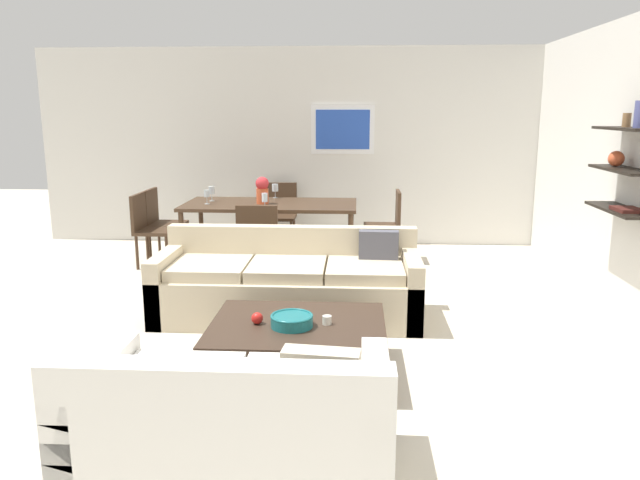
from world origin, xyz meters
TOP-DOWN VIEW (x-y plane):
  - ground_plane at (0.00, 0.00)m, footprint 18.00×18.00m
  - back_wall_unit at (0.30, 3.53)m, footprint 8.40×0.09m
  - right_wall_shelf_unit at (3.03, 0.60)m, footprint 0.34×8.20m
  - sofa_beige at (-0.05, 0.34)m, footprint 2.36×0.90m
  - loveseat_white at (-0.04, -2.18)m, footprint 1.56×0.90m
  - coffee_table at (0.15, -0.89)m, footprint 1.24×1.00m
  - decorative_bowl at (0.11, -0.96)m, footprint 0.30×0.30m
  - candle_jar at (0.35, -0.90)m, footprint 0.07×0.07m
  - apple_on_coffee_table at (-0.14, -0.92)m, footprint 0.08×0.08m
  - dining_table at (-0.49, 2.29)m, footprint 2.08×1.01m
  - dining_chair_head at (-0.49, 3.21)m, footprint 0.44×0.44m
  - dining_chair_left_near at (-1.94, 2.06)m, footprint 0.44×0.44m
  - dining_chair_left_far at (-1.94, 2.52)m, footprint 0.44×0.44m
  - dining_chair_foot at (-0.49, 1.38)m, footprint 0.44×0.44m
  - dining_chair_right_far at (0.96, 2.52)m, footprint 0.44×0.44m
  - wine_glass_foot at (-0.49, 1.85)m, footprint 0.07×0.07m
  - wine_glass_head at (-0.49, 2.74)m, footprint 0.08×0.08m
  - wine_glass_left_far at (-1.24, 2.42)m, footprint 0.07×0.07m
  - wine_glass_left_near at (-1.24, 2.17)m, footprint 0.06×0.06m
  - centerpiece_vase at (-0.58, 2.25)m, footprint 0.16×0.16m

SIDE VIEW (x-z plane):
  - ground_plane at x=0.00m, z-range 0.00..0.00m
  - coffee_table at x=0.15m, z-range 0.00..0.38m
  - sofa_beige at x=-0.05m, z-range -0.10..0.68m
  - loveseat_white at x=-0.04m, z-range -0.10..0.68m
  - candle_jar at x=0.35m, z-range 0.38..0.44m
  - apple_on_coffee_table at x=-0.14m, z-range 0.38..0.46m
  - decorative_bowl at x=0.11m, z-range 0.38..0.47m
  - dining_chair_head at x=-0.49m, z-range 0.06..0.94m
  - dining_chair_left_near at x=-1.94m, z-range 0.06..0.94m
  - dining_chair_left_far at x=-1.94m, z-range 0.06..0.94m
  - dining_chair_foot at x=-0.49m, z-range 0.06..0.94m
  - dining_chair_right_far at x=0.96m, z-range 0.06..0.94m
  - dining_table at x=-0.49m, z-range 0.31..1.06m
  - wine_glass_left_near at x=-1.24m, z-range 0.79..0.96m
  - wine_glass_foot at x=-0.49m, z-range 0.78..0.97m
  - wine_glass_head at x=-0.49m, z-range 0.79..0.97m
  - wine_glass_left_far at x=-1.24m, z-range 0.79..0.97m
  - centerpiece_vase at x=-0.58m, z-range 0.76..1.08m
  - right_wall_shelf_unit at x=3.03m, z-range 0.00..2.70m
  - back_wall_unit at x=0.30m, z-range 0.00..2.70m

